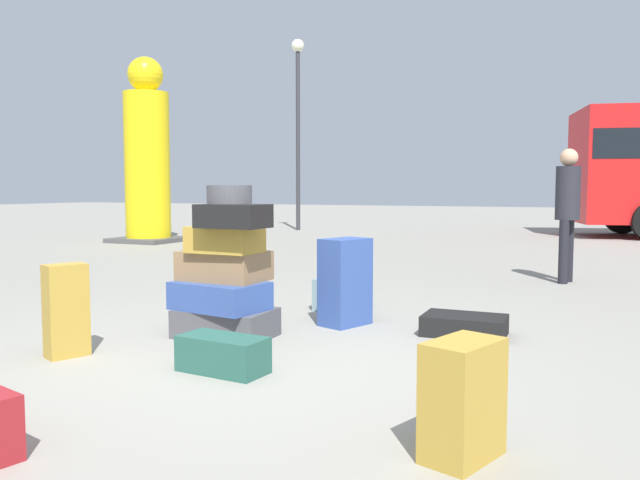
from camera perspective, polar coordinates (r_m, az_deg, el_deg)
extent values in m
plane|color=gray|center=(4.56, -7.52, -10.63)|extent=(80.00, 80.00, 0.00)
cube|color=#4C4C51|center=(5.26, -8.39, -7.31)|extent=(0.76, 0.51, 0.23)
cube|color=#334F99|center=(5.21, -8.90, -4.92)|extent=(0.78, 0.58, 0.22)
cube|color=olive|center=(5.28, -8.52, -2.27)|extent=(0.69, 0.48, 0.24)
cube|color=#B28C33|center=(5.14, -8.47, 0.05)|extent=(0.56, 0.38, 0.21)
cube|color=black|center=(4.93, -7.74, 2.13)|extent=(0.52, 0.36, 0.18)
cylinder|color=#4C4C51|center=(5.15, -8.07, 4.04)|extent=(0.36, 0.36, 0.14)
cube|color=#B28C33|center=(4.91, -21.67, -5.85)|extent=(0.26, 0.32, 0.66)
cube|color=#334F99|center=(5.61, 2.25, -3.75)|extent=(0.41, 0.49, 0.76)
cube|color=#B28C33|center=(2.97, 12.61, -13.72)|extent=(0.34, 0.43, 0.53)
cube|color=gray|center=(6.32, 2.00, -4.87)|extent=(0.56, 0.36, 0.31)
cube|color=black|center=(5.39, 12.73, -7.42)|extent=(0.66, 0.43, 0.17)
cube|color=#26594C|center=(4.28, -8.65, -10.02)|extent=(0.61, 0.34, 0.24)
cylinder|color=black|center=(8.81, 21.26, -0.89)|extent=(0.12, 0.12, 0.80)
cylinder|color=black|center=(8.60, 20.87, -1.00)|extent=(0.12, 0.12, 0.80)
cylinder|color=#26262D|center=(8.67, 21.21, 3.92)|extent=(0.30, 0.30, 0.67)
sphere|color=tan|center=(8.68, 21.30, 6.87)|extent=(0.22, 0.22, 0.22)
cylinder|color=yellow|center=(14.91, -15.13, 6.23)|extent=(1.00, 1.00, 3.33)
sphere|color=yellow|center=(15.12, -15.29, 14.02)|extent=(0.78, 0.78, 0.78)
cube|color=#4C4C4C|center=(14.95, -15.00, 0.04)|extent=(1.40, 1.40, 0.10)
cylinder|color=black|center=(18.98, 25.29, 1.90)|extent=(0.93, 0.45, 0.90)
cylinder|color=#333338|center=(18.57, -1.97, 8.80)|extent=(0.12, 0.12, 5.12)
sphere|color=#F2F2CC|center=(18.95, -2.00, 16.92)|extent=(0.36, 0.36, 0.36)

